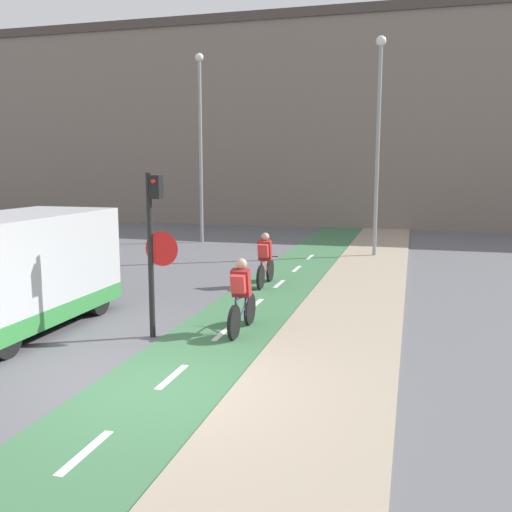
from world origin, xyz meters
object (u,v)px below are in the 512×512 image
object	(u,v)px
traffic_light_pole	(154,237)
van	(14,274)
street_lamp_far	(200,131)
cyclist_near	(241,298)
cyclist_far	(265,261)
street_lamp_sidewalk	(378,127)

from	to	relation	value
traffic_light_pole	van	world-z (taller)	traffic_light_pole
street_lamp_far	cyclist_near	xyz separation A→B (m)	(5.75, -12.92, -4.10)
cyclist_near	cyclist_far	distance (m)	4.60
cyclist_far	van	size ratio (longest dim) A/B	0.36
street_lamp_sidewalk	cyclist_near	bearing A→B (deg)	-100.07
traffic_light_pole	van	size ratio (longest dim) A/B	0.68
street_lamp_sidewalk	van	world-z (taller)	street_lamp_sidewalk
cyclist_near	street_lamp_far	bearing A→B (deg)	113.98
traffic_light_pole	street_lamp_sidewalk	size ratio (longest dim) A/B	0.41
cyclist_near	van	bearing A→B (deg)	-167.09
street_lamp_far	cyclist_far	distance (m)	10.61
traffic_light_pole	street_lamp_sidewalk	bearing A→B (deg)	73.38
street_lamp_sidewalk	van	bearing A→B (deg)	-118.50
van	cyclist_far	bearing A→B (deg)	55.71
street_lamp_far	van	size ratio (longest dim) A/B	1.70
cyclist_near	cyclist_far	xyz separation A→B (m)	(-0.69, 4.55, -0.00)
street_lamp_sidewalk	van	xyz separation A→B (m)	(-6.40, -11.79, -3.56)
cyclist_near	van	distance (m)	4.63
cyclist_near	street_lamp_sidewalk	bearing A→B (deg)	79.93
cyclist_near	traffic_light_pole	bearing A→B (deg)	-154.21
cyclist_far	van	xyz separation A→B (m)	(-3.80, -5.58, 0.45)
traffic_light_pole	street_lamp_far	xyz separation A→B (m)	(-4.23, 13.66, 2.84)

